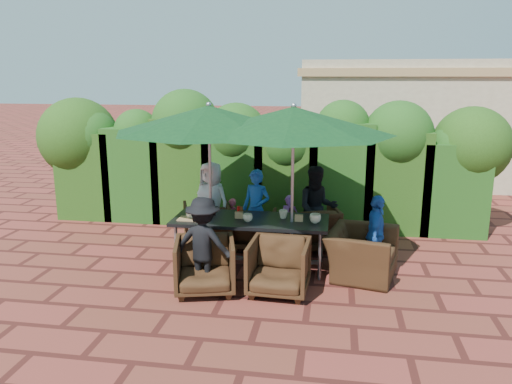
# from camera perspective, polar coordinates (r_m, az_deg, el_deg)

# --- Properties ---
(ground) EXTENTS (80.00, 80.00, 0.00)m
(ground) POSITION_cam_1_polar(r_m,az_deg,el_deg) (7.70, -1.89, -8.36)
(ground) COLOR maroon
(ground) RESTS_ON ground
(dining_table) EXTENTS (2.30, 0.90, 0.75)m
(dining_table) POSITION_cam_1_polar(r_m,az_deg,el_deg) (7.45, -0.63, -3.62)
(dining_table) COLOR black
(dining_table) RESTS_ON ground
(umbrella_left) EXTENTS (2.80, 2.80, 2.46)m
(umbrella_left) POSITION_cam_1_polar(r_m,az_deg,el_deg) (7.30, -5.40, 8.30)
(umbrella_left) COLOR gray
(umbrella_left) RESTS_ON ground
(umbrella_right) EXTENTS (2.84, 2.84, 2.46)m
(umbrella_right) POSITION_cam_1_polar(r_m,az_deg,el_deg) (7.02, 4.30, 8.13)
(umbrella_right) COLOR gray
(umbrella_right) RESTS_ON ground
(chair_far_left) EXTENTS (0.95, 0.92, 0.78)m
(chair_far_left) POSITION_cam_1_polar(r_m,az_deg,el_deg) (8.58, -5.66, -3.37)
(chair_far_left) COLOR black
(chair_far_left) RESTS_ON ground
(chair_far_mid) EXTENTS (0.70, 0.66, 0.71)m
(chair_far_mid) POSITION_cam_1_polar(r_m,az_deg,el_deg) (8.35, -0.22, -4.03)
(chair_far_mid) COLOR black
(chair_far_mid) RESTS_ON ground
(chair_far_right) EXTENTS (0.96, 0.93, 0.80)m
(chair_far_right) POSITION_cam_1_polar(r_m,az_deg,el_deg) (8.35, 6.54, -3.81)
(chair_far_right) COLOR black
(chair_far_right) RESTS_ON ground
(chair_near_left) EXTENTS (0.94, 0.90, 0.80)m
(chair_near_left) POSITION_cam_1_polar(r_m,az_deg,el_deg) (6.72, -5.86, -8.07)
(chair_near_left) COLOR black
(chair_near_left) RESTS_ON ground
(chair_near_right) EXTENTS (0.81, 0.76, 0.80)m
(chair_near_right) POSITION_cam_1_polar(r_m,az_deg,el_deg) (6.65, 2.62, -8.28)
(chair_near_right) COLOR black
(chair_near_right) RESTS_ON ground
(chair_end_right) EXTENTS (0.90, 1.17, 0.91)m
(chair_end_right) POSITION_cam_1_polar(r_m,az_deg,el_deg) (7.33, 11.98, -6.01)
(chair_end_right) COLOR black
(chair_end_right) RESTS_ON ground
(adult_far_left) EXTENTS (0.79, 0.62, 1.40)m
(adult_far_left) POSITION_cam_1_polar(r_m,az_deg,el_deg) (8.60, -5.11, -1.17)
(adult_far_left) COLOR silver
(adult_far_left) RESTS_ON ground
(adult_far_mid) EXTENTS (0.57, 0.51, 1.33)m
(adult_far_mid) POSITION_cam_1_polar(r_m,az_deg,el_deg) (8.28, 0.03, -1.97)
(adult_far_mid) COLOR blue
(adult_far_mid) RESTS_ON ground
(adult_far_right) EXTENTS (0.73, 0.52, 1.40)m
(adult_far_right) POSITION_cam_1_polar(r_m,az_deg,el_deg) (8.26, 7.00, -1.85)
(adult_far_right) COLOR black
(adult_far_right) RESTS_ON ground
(adult_near_left) EXTENTS (0.86, 0.48, 1.28)m
(adult_near_left) POSITION_cam_1_polar(r_m,az_deg,el_deg) (6.71, -6.02, -5.94)
(adult_near_left) COLOR black
(adult_near_left) RESTS_ON ground
(adult_end_right) EXTENTS (0.41, 0.72, 1.17)m
(adult_end_right) POSITION_cam_1_polar(r_m,az_deg,el_deg) (7.42, 13.51, -4.79)
(adult_end_right) COLOR blue
(adult_end_right) RESTS_ON ground
(child_left) EXTENTS (0.34, 0.31, 0.76)m
(child_left) POSITION_cam_1_polar(r_m,az_deg,el_deg) (8.66, -2.73, -3.24)
(child_left) COLOR #EC5371
(child_left) RESTS_ON ground
(child_right) EXTENTS (0.38, 0.34, 0.89)m
(child_right) POSITION_cam_1_polar(r_m,az_deg,el_deg) (8.37, 3.80, -3.38)
(child_right) COLOR #9E4FAC
(child_right) RESTS_ON ground
(pedestrian_a) EXTENTS (1.68, 0.66, 1.77)m
(pedestrian_a) POSITION_cam_1_polar(r_m,az_deg,el_deg) (11.37, 9.85, 3.16)
(pedestrian_a) COLOR #227F29
(pedestrian_a) RESTS_ON ground
(pedestrian_b) EXTENTS (0.83, 0.62, 1.56)m
(pedestrian_b) POSITION_cam_1_polar(r_m,az_deg,el_deg) (11.52, 13.47, 2.57)
(pedestrian_b) COLOR #EC5371
(pedestrian_b) RESTS_ON ground
(pedestrian_c) EXTENTS (1.30, 0.95, 1.85)m
(pedestrian_c) POSITION_cam_1_polar(r_m,az_deg,el_deg) (11.76, 18.34, 3.20)
(pedestrian_c) COLOR gray
(pedestrian_c) RESTS_ON ground
(cup_a) EXTENTS (0.15, 0.15, 0.12)m
(cup_a) POSITION_cam_1_polar(r_m,az_deg,el_deg) (7.51, -7.43, -2.52)
(cup_a) COLOR beige
(cup_a) RESTS_ON dining_table
(cup_b) EXTENTS (0.14, 0.14, 0.13)m
(cup_b) POSITION_cam_1_polar(r_m,az_deg,el_deg) (7.62, -5.04, -2.19)
(cup_b) COLOR beige
(cup_b) RESTS_ON dining_table
(cup_c) EXTENTS (0.14, 0.14, 0.11)m
(cup_c) POSITION_cam_1_polar(r_m,az_deg,el_deg) (7.27, -0.96, -2.95)
(cup_c) COLOR beige
(cup_c) RESTS_ON dining_table
(cup_d) EXTENTS (0.13, 0.13, 0.13)m
(cup_d) POSITION_cam_1_polar(r_m,az_deg,el_deg) (7.44, 3.13, -2.55)
(cup_d) COLOR beige
(cup_d) RESTS_ON dining_table
(cup_e) EXTENTS (0.17, 0.17, 0.13)m
(cup_e) POSITION_cam_1_polar(r_m,az_deg,el_deg) (7.25, 6.78, -3.02)
(cup_e) COLOR beige
(cup_e) RESTS_ON dining_table
(ketchup_bottle) EXTENTS (0.04, 0.04, 0.17)m
(ketchup_bottle) POSITION_cam_1_polar(r_m,az_deg,el_deg) (7.48, -2.01, -2.28)
(ketchup_bottle) COLOR #B20C0A
(ketchup_bottle) RESTS_ON dining_table
(sauce_bottle) EXTENTS (0.04, 0.04, 0.17)m
(sauce_bottle) POSITION_cam_1_polar(r_m,az_deg,el_deg) (7.47, -1.69, -2.30)
(sauce_bottle) COLOR #4C230C
(sauce_bottle) RESTS_ON dining_table
(serving_tray) EXTENTS (0.35, 0.25, 0.02)m
(serving_tray) POSITION_cam_1_polar(r_m,az_deg,el_deg) (7.46, -7.50, -3.04)
(serving_tray) COLOR #A37C4E
(serving_tray) RESTS_ON dining_table
(number_block_left) EXTENTS (0.12, 0.06, 0.10)m
(number_block_left) POSITION_cam_1_polar(r_m,az_deg,el_deg) (7.43, -1.95, -2.65)
(number_block_left) COLOR tan
(number_block_left) RESTS_ON dining_table
(number_block_right) EXTENTS (0.12, 0.06, 0.10)m
(number_block_right) POSITION_cam_1_polar(r_m,az_deg,el_deg) (7.31, 4.92, -2.98)
(number_block_right) COLOR tan
(number_block_right) RESTS_ON dining_table
(hedge_wall) EXTENTS (9.10, 1.60, 2.58)m
(hedge_wall) POSITION_cam_1_polar(r_m,az_deg,el_deg) (9.60, -0.37, 4.23)
(hedge_wall) COLOR #1A380F
(hedge_wall) RESTS_ON ground
(building) EXTENTS (6.20, 3.08, 3.20)m
(building) POSITION_cam_1_polar(r_m,az_deg,el_deg) (14.23, 17.83, 7.65)
(building) COLOR beige
(building) RESTS_ON ground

